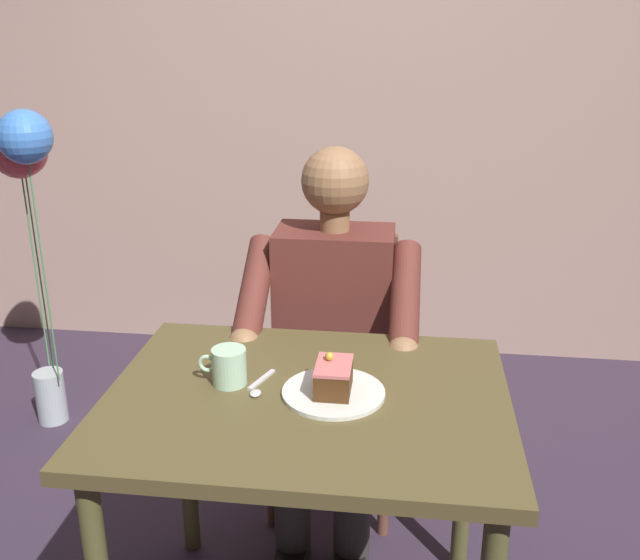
% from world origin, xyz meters
% --- Properties ---
extents(cafe_rear_panel, '(6.40, 0.12, 3.00)m').
position_xyz_m(cafe_rear_panel, '(0.00, -1.89, 1.50)').
color(cafe_rear_panel, tan).
rests_on(cafe_rear_panel, ground).
extents(dining_table, '(0.94, 0.73, 0.74)m').
position_xyz_m(dining_table, '(0.00, 0.00, 0.64)').
color(dining_table, brown).
rests_on(dining_table, ground).
extents(chair, '(0.42, 0.42, 0.90)m').
position_xyz_m(chair, '(0.00, -0.69, 0.49)').
color(chair, brown).
rests_on(chair, ground).
extents(seated_person, '(0.53, 0.58, 1.22)m').
position_xyz_m(seated_person, '(-0.00, -0.52, 0.63)').
color(seated_person, brown).
rests_on(seated_person, ground).
extents(dessert_plate, '(0.24, 0.24, 0.01)m').
position_xyz_m(dessert_plate, '(-0.06, -0.01, 0.74)').
color(dessert_plate, white).
rests_on(dessert_plate, dining_table).
extents(cake_slice, '(0.08, 0.12, 0.09)m').
position_xyz_m(cake_slice, '(-0.06, -0.01, 0.78)').
color(cake_slice, '#4C2C14').
rests_on(cake_slice, dessert_plate).
extents(coffee_cup, '(0.12, 0.08, 0.09)m').
position_xyz_m(coffee_cup, '(0.19, -0.03, 0.79)').
color(coffee_cup, '#B3DFBB').
rests_on(coffee_cup, dining_table).
extents(dessert_spoon, '(0.05, 0.14, 0.01)m').
position_xyz_m(dessert_spoon, '(0.12, -0.01, 0.74)').
color(dessert_spoon, silver).
rests_on(dessert_spoon, dining_table).
extents(balloon_display, '(0.30, 0.32, 1.28)m').
position_xyz_m(balloon_display, '(1.19, -0.98, 1.00)').
color(balloon_display, '#B2C1C6').
rests_on(balloon_display, ground).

